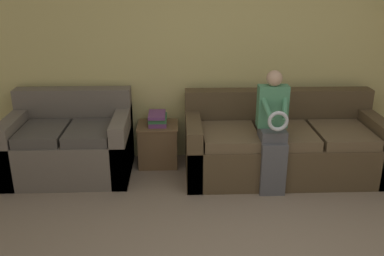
# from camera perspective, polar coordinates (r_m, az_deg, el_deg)

# --- Properties ---
(wall_back) EXTENTS (7.67, 0.06, 2.55)m
(wall_back) POSITION_cam_1_polar(r_m,az_deg,el_deg) (5.01, 4.48, 10.09)
(wall_back) COLOR #DBCC7F
(wall_back) RESTS_ON ground_plane
(couch_main) EXTENTS (2.15, 0.94, 0.88)m
(couch_main) POSITION_cam_1_polar(r_m,az_deg,el_deg) (4.88, 11.92, -2.30)
(couch_main) COLOR brown
(couch_main) RESTS_ON ground_plane
(couch_side) EXTENTS (1.31, 0.89, 0.90)m
(couch_side) POSITION_cam_1_polar(r_m,az_deg,el_deg) (4.94, -15.86, -2.19)
(couch_side) COLOR #70665B
(couch_side) RESTS_ON ground_plane
(child_left_seated) EXTENTS (0.31, 0.37, 1.24)m
(child_left_seated) POSITION_cam_1_polar(r_m,az_deg,el_deg) (4.35, 10.76, 0.02)
(child_left_seated) COLOR #56565B
(child_left_seated) RESTS_ON ground_plane
(side_shelf) EXTENTS (0.46, 0.43, 0.49)m
(side_shelf) POSITION_cam_1_polar(r_m,az_deg,el_deg) (5.02, -4.54, -2.08)
(side_shelf) COLOR brown
(side_shelf) RESTS_ON ground_plane
(book_stack) EXTENTS (0.21, 0.32, 0.14)m
(book_stack) POSITION_cam_1_polar(r_m,az_deg,el_deg) (4.92, -4.61, 1.24)
(book_stack) COLOR #7A4284
(book_stack) RESTS_ON side_shelf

